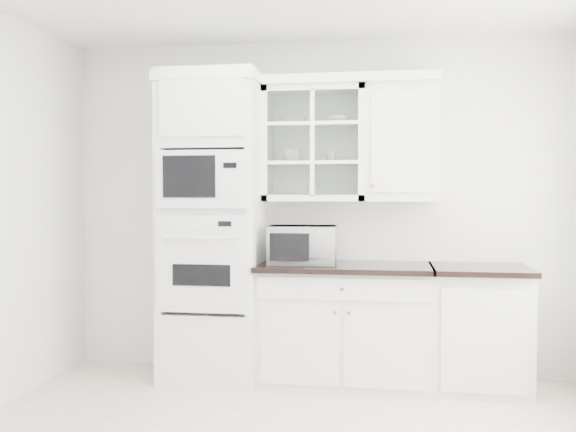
# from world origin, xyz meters

# --- Properties ---
(room_shell) EXTENTS (4.00, 3.50, 2.70)m
(room_shell) POSITION_xyz_m (0.00, 0.43, 1.78)
(room_shell) COLOR white
(room_shell) RESTS_ON ground
(oven_column) EXTENTS (0.76, 0.68, 2.40)m
(oven_column) POSITION_xyz_m (-0.75, 1.42, 1.20)
(oven_column) COLOR white
(oven_column) RESTS_ON ground
(base_cabinet_run) EXTENTS (1.32, 0.67, 0.92)m
(base_cabinet_run) POSITION_xyz_m (0.28, 1.45, 0.46)
(base_cabinet_run) COLOR white
(base_cabinet_run) RESTS_ON ground
(extra_base_cabinet) EXTENTS (0.72, 0.67, 0.92)m
(extra_base_cabinet) POSITION_xyz_m (1.28, 1.45, 0.46)
(extra_base_cabinet) COLOR white
(extra_base_cabinet) RESTS_ON ground
(upper_cabinet_glass) EXTENTS (0.80, 0.33, 0.90)m
(upper_cabinet_glass) POSITION_xyz_m (0.03, 1.58, 1.85)
(upper_cabinet_glass) COLOR white
(upper_cabinet_glass) RESTS_ON room_shell
(upper_cabinet_solid) EXTENTS (0.55, 0.33, 0.90)m
(upper_cabinet_solid) POSITION_xyz_m (0.71, 1.58, 1.85)
(upper_cabinet_solid) COLOR white
(upper_cabinet_solid) RESTS_ON room_shell
(crown_molding) EXTENTS (2.14, 0.38, 0.07)m
(crown_molding) POSITION_xyz_m (-0.07, 1.56, 2.33)
(crown_molding) COLOR white
(crown_molding) RESTS_ON room_shell
(countertop_microwave) EXTENTS (0.52, 0.44, 0.29)m
(countertop_microwave) POSITION_xyz_m (-0.04, 1.40, 1.07)
(countertop_microwave) COLOR white
(countertop_microwave) RESTS_ON base_cabinet_run
(bowl_a) EXTENTS (0.21, 0.21, 0.05)m
(bowl_a) POSITION_xyz_m (-0.13, 1.58, 2.03)
(bowl_a) COLOR white
(bowl_a) RESTS_ON upper_cabinet_glass
(bowl_b) EXTENTS (0.18, 0.18, 0.06)m
(bowl_b) POSITION_xyz_m (0.22, 1.59, 2.04)
(bowl_b) COLOR white
(bowl_b) RESTS_ON upper_cabinet_glass
(cup_a) EXTENTS (0.13, 0.13, 0.10)m
(cup_a) POSITION_xyz_m (-0.15, 1.59, 1.76)
(cup_a) COLOR white
(cup_a) RESTS_ON upper_cabinet_glass
(cup_b) EXTENTS (0.09, 0.09, 0.08)m
(cup_b) POSITION_xyz_m (0.16, 1.59, 1.75)
(cup_b) COLOR white
(cup_b) RESTS_ON upper_cabinet_glass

